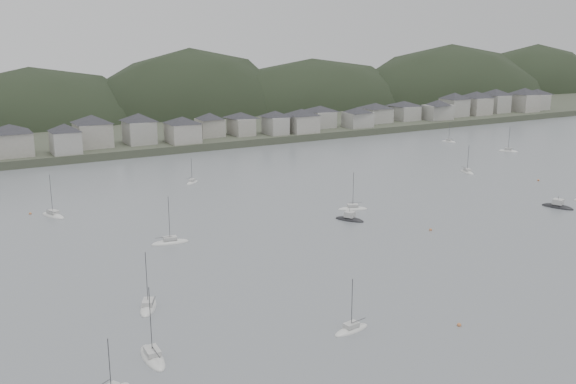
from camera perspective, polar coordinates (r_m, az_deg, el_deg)
ground at (r=112.41m, az=19.60°, el=-11.08°), size 900.00×900.00×0.00m
far_shore_land at (r=371.24m, az=-17.11°, el=6.49°), size 900.00×250.00×3.00m
forested_ridge at (r=349.49m, az=-15.25°, el=4.06°), size 851.55×103.94×102.57m
waterfront_town at (r=282.69m, az=-1.93°, el=6.38°), size 451.48×28.46×12.92m
moored_fleet at (r=149.09m, az=-3.13°, el=-3.96°), size 242.91×170.70×11.91m
motor_launch_near at (r=188.34m, az=22.73°, el=-1.19°), size 5.61×9.02×4.02m
motor_launch_far at (r=162.88m, az=5.46°, el=-2.40°), size 6.34×8.06×3.85m
mooring_buoys at (r=138.70m, az=7.76°, el=-5.48°), size 166.91×115.90×0.70m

